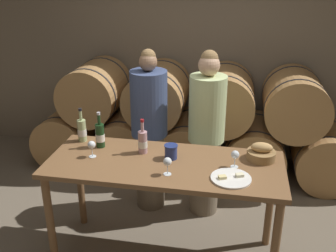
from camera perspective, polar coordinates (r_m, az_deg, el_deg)
name	(u,v)px	position (r m, az deg, el deg)	size (l,w,h in m)	color
stone_wall_back	(198,31)	(4.91, 4.33, 13.62)	(10.00, 0.12, 3.20)	#7F705B
barrel_stack	(190,123)	(4.66, 3.21, 0.39)	(3.76, 0.84, 1.29)	#A87A47
tasting_table	(165,175)	(3.17, -0.49, -7.11)	(1.87, 0.74, 0.91)	brown
person_left	(149,132)	(3.86, -2.72, -0.86)	(0.35, 0.35, 1.65)	#756651
person_right	(206,135)	(3.78, 5.57, -1.31)	(0.35, 0.35, 1.66)	#756651
wine_bottle_red	(100,135)	(3.37, -9.83, -1.33)	(0.08, 0.08, 0.31)	#193819
wine_bottle_white	(82,130)	(3.51, -12.39, -0.59)	(0.08, 0.08, 0.30)	#ADBC7F
wine_bottle_rose	(143,142)	(3.23, -3.69, -2.30)	(0.08, 0.08, 0.30)	#BC8E93
blue_crock	(171,151)	(3.14, 0.43, -3.66)	(0.11, 0.11, 0.12)	navy
bread_basket	(261,153)	(3.22, 13.39, -3.86)	(0.23, 0.23, 0.15)	olive
cheese_plate	(231,178)	(2.92, 9.12, -7.48)	(0.30, 0.30, 0.04)	white
wine_glass_far_left	(92,145)	(3.21, -11.02, -2.79)	(0.06, 0.06, 0.14)	white
wine_glass_left	(167,162)	(2.90, -0.08, -5.30)	(0.06, 0.06, 0.14)	white
wine_glass_center	(235,155)	(3.04, 9.72, -4.21)	(0.06, 0.06, 0.14)	white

